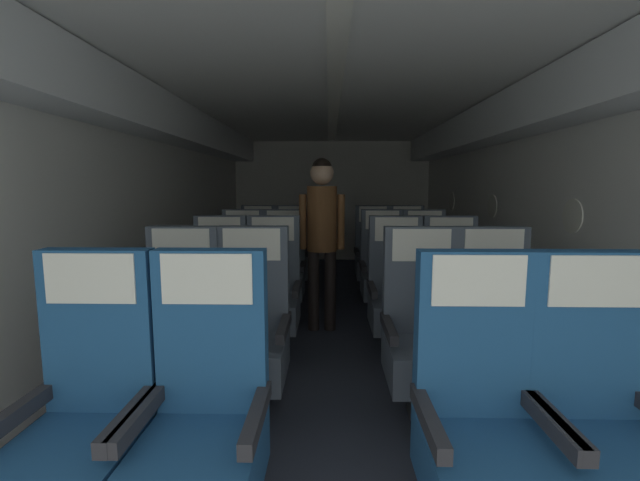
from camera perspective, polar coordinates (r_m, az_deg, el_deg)
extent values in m
cube|color=#2D3342|center=(4.23, 1.81, -11.93)|extent=(3.87, 8.25, 0.02)
cube|color=silver|center=(4.38, -22.92, 3.28)|extent=(0.08, 7.85, 2.24)
cube|color=silver|center=(4.42, 26.45, 3.12)|extent=(0.08, 7.85, 2.24)
cube|color=silver|center=(4.08, 1.95, 19.40)|extent=(3.75, 7.85, 0.06)
cube|color=silver|center=(7.94, 1.57, 5.43)|extent=(3.75, 0.06, 2.24)
cube|color=silver|center=(4.33, -20.74, 15.27)|extent=(0.37, 7.54, 0.36)
cube|color=silver|center=(4.36, 24.40, 15.03)|extent=(0.37, 7.54, 0.36)
cube|color=white|center=(4.07, 1.94, 18.85)|extent=(0.12, 7.07, 0.02)
cylinder|color=white|center=(3.70, 31.01, 2.85)|extent=(0.01, 0.26, 0.26)
cylinder|color=white|center=(5.12, 22.30, 4.32)|extent=(0.01, 0.26, 0.26)
cylinder|color=white|center=(6.61, 17.43, 5.10)|extent=(0.01, 0.26, 0.26)
cube|color=navy|center=(2.00, -29.96, -24.93)|extent=(0.45, 0.52, 0.23)
cube|color=navy|center=(1.98, -27.58, -10.69)|extent=(0.45, 0.09, 0.67)
cube|color=#28282D|center=(1.81, -24.19, -20.74)|extent=(0.05, 0.44, 0.06)
cube|color=#28282D|center=(2.02, -35.85, -18.46)|extent=(0.05, 0.44, 0.06)
cube|color=silver|center=(1.88, -28.74, -4.55)|extent=(0.36, 0.01, 0.20)
cube|color=navy|center=(1.83, -15.91, -27.45)|extent=(0.45, 0.52, 0.23)
cube|color=navy|center=(1.81, -14.41, -11.74)|extent=(0.45, 0.09, 0.67)
cube|color=#28282D|center=(1.68, -8.60, -22.46)|extent=(0.05, 0.44, 0.06)
cube|color=#28282D|center=(1.79, -23.16, -20.87)|extent=(0.05, 0.44, 0.06)
cube|color=silver|center=(1.70, -15.11, -5.07)|extent=(0.36, 0.01, 0.20)
cube|color=navy|center=(2.04, 34.56, -24.66)|extent=(0.45, 0.52, 0.23)
cube|color=navy|center=(2.02, 32.15, -10.68)|extent=(0.45, 0.09, 0.67)
cube|color=#28282D|center=(1.84, 29.09, -20.55)|extent=(0.05, 0.44, 0.06)
cube|color=silver|center=(1.92, 33.39, -4.65)|extent=(0.36, 0.01, 0.20)
cube|color=navy|center=(1.85, 21.52, -27.22)|extent=(0.45, 0.52, 0.23)
cube|color=navy|center=(1.83, 19.86, -11.72)|extent=(0.45, 0.09, 0.67)
cube|color=#28282D|center=(1.83, 28.58, -20.63)|extent=(0.05, 0.44, 0.06)
cube|color=#28282D|center=(1.69, 14.50, -22.38)|extent=(0.05, 0.44, 0.06)
cube|color=silver|center=(1.73, 20.73, -5.13)|extent=(0.36, 0.01, 0.20)
cube|color=#38383D|center=(2.86, -18.68, -19.37)|extent=(0.16, 0.19, 0.23)
cube|color=#4C5666|center=(2.77, -18.89, -15.06)|extent=(0.45, 0.52, 0.23)
cube|color=#4C5666|center=(2.83, -17.79, -4.94)|extent=(0.45, 0.09, 0.67)
cube|color=#28282D|center=(2.63, -14.62, -11.29)|extent=(0.05, 0.44, 0.06)
cube|color=#28282D|center=(2.78, -23.29, -10.67)|extent=(0.05, 0.44, 0.06)
cube|color=silver|center=(2.74, -18.32, -0.53)|extent=(0.36, 0.01, 0.20)
cube|color=#38383D|center=(2.77, -9.49, -20.04)|extent=(0.16, 0.19, 0.23)
cube|color=#4C5666|center=(2.67, -9.60, -15.61)|extent=(0.45, 0.52, 0.23)
cube|color=#4C5666|center=(2.73, -8.96, -5.09)|extent=(0.45, 0.09, 0.67)
cube|color=#28282D|center=(2.57, -4.91, -11.57)|extent=(0.05, 0.44, 0.06)
cube|color=#28282D|center=(2.65, -14.34, -11.19)|extent=(0.05, 0.44, 0.06)
cube|color=silver|center=(2.65, -9.26, -0.54)|extent=(0.36, 0.01, 0.20)
cube|color=#38383D|center=(2.91, 22.80, -19.17)|extent=(0.16, 0.19, 0.23)
cube|color=#4C5666|center=(2.81, 23.04, -14.91)|extent=(0.45, 0.52, 0.23)
cube|color=#4C5666|center=(2.87, 21.93, -4.94)|extent=(0.45, 0.09, 0.67)
cube|color=#28282D|center=(2.83, 27.36, -10.59)|extent=(0.05, 0.44, 0.06)
cube|color=#28282D|center=(2.67, 18.92, -11.19)|extent=(0.05, 0.44, 0.06)
cube|color=silver|center=(2.79, 22.52, -0.61)|extent=(0.36, 0.01, 0.20)
cube|color=#38383D|center=(2.78, 13.75, -20.06)|extent=(0.16, 0.19, 0.23)
cube|color=#4C5666|center=(2.68, 13.91, -15.64)|extent=(0.45, 0.52, 0.23)
cube|color=#4C5666|center=(2.74, 13.23, -5.16)|extent=(0.45, 0.09, 0.67)
cube|color=#28282D|center=(2.66, 18.63, -11.23)|extent=(0.05, 0.44, 0.06)
cube|color=#28282D|center=(2.57, 9.30, -11.61)|extent=(0.05, 0.44, 0.06)
cube|color=silver|center=(2.65, 13.60, -0.62)|extent=(0.36, 0.01, 0.20)
cube|color=#38383D|center=(3.72, -13.69, -12.81)|extent=(0.16, 0.19, 0.23)
cube|color=#4C5666|center=(3.65, -13.81, -9.38)|extent=(0.45, 0.52, 0.23)
cube|color=#4C5666|center=(3.75, -13.18, -1.81)|extent=(0.45, 0.09, 0.67)
cube|color=#28282D|center=(3.55, -10.55, -6.32)|extent=(0.05, 0.44, 0.06)
cube|color=#28282D|center=(3.66, -17.16, -6.11)|extent=(0.05, 0.44, 0.06)
cube|color=silver|center=(3.67, -13.48, 1.55)|extent=(0.36, 0.01, 0.20)
cube|color=#38383D|center=(3.63, -6.53, -13.16)|extent=(0.16, 0.19, 0.23)
cube|color=#4C5666|center=(3.56, -6.59, -9.65)|extent=(0.45, 0.52, 0.23)
cube|color=#4C5666|center=(3.66, -6.24, -1.88)|extent=(0.45, 0.09, 0.67)
cube|color=#28282D|center=(3.48, -3.12, -6.47)|extent=(0.05, 0.44, 0.06)
cube|color=#28282D|center=(3.54, -10.09, -6.35)|extent=(0.05, 0.44, 0.06)
cube|color=silver|center=(3.58, -6.40, 1.56)|extent=(0.36, 0.01, 0.20)
cube|color=#38383D|center=(3.74, 17.51, -12.84)|extent=(0.16, 0.19, 0.23)
cube|color=#4C5666|center=(3.67, 17.65, -9.43)|extent=(0.45, 0.52, 0.23)
cube|color=#4C5666|center=(3.77, 17.01, -1.90)|extent=(0.45, 0.09, 0.67)
cube|color=#28282D|center=(3.68, 20.99, -6.19)|extent=(0.05, 0.44, 0.06)
cube|color=#28282D|center=(3.56, 14.45, -6.38)|extent=(0.05, 0.44, 0.06)
cube|color=silver|center=(3.69, 17.35, 1.45)|extent=(0.36, 0.01, 0.20)
cube|color=#38383D|center=(3.64, 10.37, -13.18)|extent=(0.16, 0.19, 0.23)
cube|color=#4C5666|center=(3.57, 10.46, -9.68)|extent=(0.45, 0.52, 0.23)
cube|color=#4C5666|center=(3.67, 10.10, -1.93)|extent=(0.45, 0.09, 0.67)
cube|color=#28282D|center=(3.55, 13.97, -6.40)|extent=(0.05, 0.44, 0.06)
cube|color=#28282D|center=(3.48, 7.04, -6.50)|extent=(0.05, 0.44, 0.06)
cube|color=silver|center=(3.59, 10.30, 1.51)|extent=(0.36, 0.01, 0.20)
cube|color=#38383D|center=(4.61, -10.60, -8.75)|extent=(0.16, 0.19, 0.23)
cube|color=#4C5666|center=(4.55, -10.67, -5.94)|extent=(0.45, 0.52, 0.23)
cube|color=#4C5666|center=(4.68, -10.26, 0.06)|extent=(0.45, 0.09, 0.67)
cube|color=#28282D|center=(4.47, -8.04, -3.43)|extent=(0.05, 0.44, 0.06)
cube|color=#28282D|center=(4.56, -13.36, -3.34)|extent=(0.05, 0.44, 0.06)
cube|color=silver|center=(4.61, -10.45, 2.77)|extent=(0.36, 0.01, 0.20)
cube|color=#38383D|center=(4.54, -5.05, -8.90)|extent=(0.16, 0.19, 0.23)
cube|color=#4C5666|center=(4.48, -5.09, -6.05)|extent=(0.45, 0.52, 0.23)
cube|color=#4C5666|center=(4.61, -4.86, 0.05)|extent=(0.45, 0.09, 0.67)
cube|color=#28282D|center=(4.42, -2.36, -3.48)|extent=(0.05, 0.44, 0.06)
cube|color=#28282D|center=(4.47, -7.85, -3.43)|extent=(0.05, 0.44, 0.06)
cube|color=silver|center=(4.54, -4.96, 2.80)|extent=(0.36, 0.01, 0.20)
cube|color=#38383D|center=(4.63, 14.09, -8.80)|extent=(0.16, 0.19, 0.23)
cube|color=#4C5666|center=(4.57, 14.18, -6.00)|extent=(0.45, 0.52, 0.23)
cube|color=#4C5666|center=(4.69, 13.77, -0.01)|extent=(0.45, 0.09, 0.67)
cube|color=#28282D|center=(4.58, 16.87, -3.42)|extent=(0.05, 0.44, 0.06)
cube|color=#28282D|center=(4.48, 11.59, -3.48)|extent=(0.05, 0.44, 0.06)
cube|color=silver|center=(4.62, 14.00, 2.69)|extent=(0.36, 0.01, 0.20)
cube|color=#38383D|center=(4.57, 8.48, -8.85)|extent=(0.16, 0.19, 0.23)
cube|color=#4C5666|center=(4.51, 8.54, -6.02)|extent=(0.45, 0.52, 0.23)
cube|color=#4C5666|center=(4.64, 8.31, 0.04)|extent=(0.45, 0.09, 0.67)
cube|color=#28282D|center=(4.50, 11.29, -3.42)|extent=(0.05, 0.44, 0.06)
cube|color=#28282D|center=(4.45, 5.85, -3.45)|extent=(0.05, 0.44, 0.06)
cube|color=silver|center=(4.57, 8.44, 2.78)|extent=(0.36, 0.01, 0.20)
cube|color=#38383D|center=(5.55, -8.50, -5.94)|extent=(0.16, 0.19, 0.23)
cube|color=#4C5666|center=(5.51, -8.55, -3.58)|extent=(0.45, 0.52, 0.23)
cube|color=#4C5666|center=(5.65, -8.27, 1.34)|extent=(0.45, 0.09, 0.67)
cube|color=#28282D|center=(5.44, -6.37, -1.47)|extent=(0.05, 0.44, 0.06)
cube|color=#28282D|center=(5.51, -10.78, -1.44)|extent=(0.05, 0.44, 0.06)
cube|color=silver|center=(5.58, -8.40, 3.60)|extent=(0.36, 0.01, 0.20)
cube|color=#38383D|center=(5.49, -3.85, -6.03)|extent=(0.16, 0.19, 0.23)
cube|color=#4C5666|center=(5.44, -3.87, -3.65)|extent=(0.45, 0.52, 0.23)
cube|color=#4C5666|center=(5.58, -3.71, 1.33)|extent=(0.45, 0.09, 0.67)
cube|color=#28282D|center=(5.39, -1.62, -1.51)|extent=(0.05, 0.44, 0.06)
cube|color=#28282D|center=(5.43, -6.14, -1.49)|extent=(0.05, 0.44, 0.06)
cube|color=silver|center=(5.51, -3.78, 3.62)|extent=(0.36, 0.01, 0.20)
cube|color=#38383D|center=(5.57, 11.77, -5.98)|extent=(0.16, 0.19, 0.23)
cube|color=#4C5666|center=(5.52, 11.84, -3.63)|extent=(0.45, 0.52, 0.23)
cube|color=#4C5666|center=(5.66, 11.56, 1.28)|extent=(0.45, 0.09, 0.67)
cube|color=#28282D|center=(5.53, 14.07, -1.51)|extent=(0.05, 0.44, 0.06)
cube|color=#28282D|center=(5.45, 9.68, -1.52)|extent=(0.05, 0.44, 0.06)
cube|color=silver|center=(5.59, 11.72, 3.53)|extent=(0.36, 0.01, 0.20)
cube|color=#38383D|center=(5.48, 7.20, -6.08)|extent=(0.16, 0.19, 0.23)
cube|color=#4C5666|center=(5.44, 7.24, -3.70)|extent=(0.45, 0.52, 0.23)
cube|color=#4C5666|center=(5.58, 7.09, 1.29)|extent=(0.45, 0.09, 0.67)
cube|color=#28282D|center=(5.43, 9.52, -1.55)|extent=(0.05, 0.44, 0.06)
cube|color=#28282D|center=(5.38, 5.01, -1.55)|extent=(0.05, 0.44, 0.06)
cube|color=silver|center=(5.51, 7.18, 3.57)|extent=(0.36, 0.01, 0.20)
cylinder|color=black|center=(4.08, -0.88, -6.77)|extent=(0.11, 0.11, 0.78)
cylinder|color=black|center=(4.08, 1.38, -6.78)|extent=(0.11, 0.11, 0.78)
cylinder|color=brown|center=(3.97, 0.26, 2.98)|extent=(0.28, 0.28, 0.61)
cylinder|color=brown|center=(3.98, -2.34, 2.54)|extent=(0.07, 0.07, 0.52)
cylinder|color=brown|center=(3.97, 2.86, 2.53)|extent=(0.07, 0.07, 0.52)
sphere|color=tan|center=(3.96, 0.26, 9.13)|extent=(0.22, 0.22, 0.22)
sphere|color=black|center=(3.96, 0.26, 9.76)|extent=(0.19, 0.19, 0.19)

